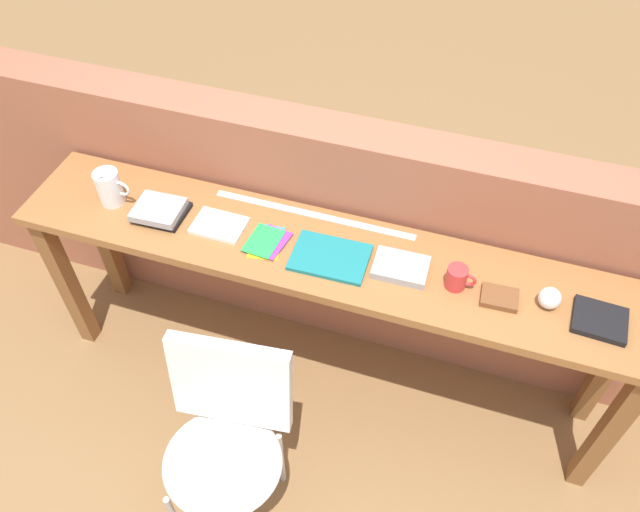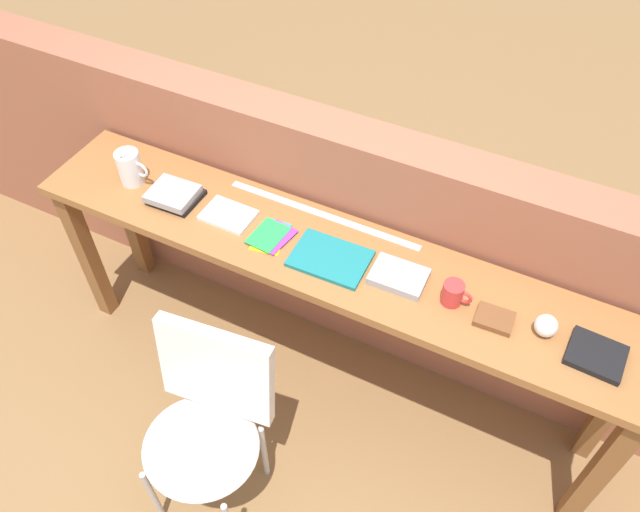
{
  "view_description": "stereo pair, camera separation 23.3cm",
  "coord_description": "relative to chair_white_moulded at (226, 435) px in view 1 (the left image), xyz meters",
  "views": [
    {
      "loc": [
        0.48,
        -1.23,
        2.64
      ],
      "look_at": [
        0.0,
        0.25,
        0.9
      ],
      "focal_mm": 35.0,
      "sensor_mm": 36.0,
      "label": 1
    },
    {
      "loc": [
        0.7,
        -1.14,
        2.64
      ],
      "look_at": [
        0.0,
        0.25,
        0.9
      ],
      "focal_mm": 35.0,
      "sensor_mm": 36.0,
      "label": 2
    }
  ],
  "objects": [
    {
      "name": "book_repair_rightmost",
      "position": [
        1.16,
        0.64,
        0.37
      ],
      "size": [
        0.19,
        0.17,
        0.02
      ],
      "primitive_type": "cube",
      "rotation": [
        0.0,
        0.0,
        -0.05
      ],
      "color": "black",
      "rests_on": "sideboard"
    },
    {
      "name": "sports_ball_small",
      "position": [
        0.99,
        0.66,
        0.39
      ],
      "size": [
        0.08,
        0.08,
        0.08
      ],
      "primitive_type": "sphere",
      "color": "silver",
      "rests_on": "sideboard"
    },
    {
      "name": "ground_plane",
      "position": [
        0.16,
        0.37,
        -0.53
      ],
      "size": [
        40.0,
        40.0,
        0.0
      ],
      "primitive_type": "plane",
      "color": "olive"
    },
    {
      "name": "leather_journal_brown",
      "position": [
        0.82,
        0.63,
        0.37
      ],
      "size": [
        0.13,
        0.11,
        0.02
      ],
      "primitive_type": "cube",
      "rotation": [
        0.0,
        0.0,
        0.05
      ],
      "color": "brown",
      "rests_on": "sideboard"
    },
    {
      "name": "pitcher_white",
      "position": [
        -0.75,
        0.66,
        0.43
      ],
      "size": [
        0.14,
        0.1,
        0.18
      ],
      "color": "white",
      "rests_on": "sideboard"
    },
    {
      "name": "sideboard",
      "position": [
        0.16,
        0.67,
        0.21
      ],
      "size": [
        2.5,
        0.44,
        0.88
      ],
      "color": "#996033",
      "rests_on": "ground"
    },
    {
      "name": "book_open_centre",
      "position": [
        0.19,
        0.63,
        0.36
      ],
      "size": [
        0.29,
        0.21,
        0.02
      ],
      "primitive_type": "cube",
      "rotation": [
        0.0,
        0.0,
        0.03
      ],
      "color": "#19757A",
      "rests_on": "sideboard"
    },
    {
      "name": "ruler_metal_back_edge",
      "position": [
        0.06,
        0.84,
        0.35
      ],
      "size": [
        0.84,
        0.03,
        0.0
      ],
      "primitive_type": "cube",
      "color": "silver",
      "rests_on": "sideboard"
    },
    {
      "name": "chair_white_moulded",
      "position": [
        0.0,
        0.0,
        0.0
      ],
      "size": [
        0.49,
        0.5,
        0.89
      ],
      "color": "white",
      "rests_on": "ground"
    },
    {
      "name": "magazine_cycling",
      "position": [
        -0.27,
        0.66,
        0.36
      ],
      "size": [
        0.21,
        0.15,
        0.02
      ],
      "primitive_type": "cube",
      "rotation": [
        0.0,
        0.0,
        -0.02
      ],
      "color": "white",
      "rests_on": "sideboard"
    },
    {
      "name": "mug",
      "position": [
        0.66,
        0.65,
        0.4
      ],
      "size": [
        0.11,
        0.08,
        0.09
      ],
      "color": "red",
      "rests_on": "sideboard"
    },
    {
      "name": "pamphlet_pile_colourful",
      "position": [
        -0.06,
        0.63,
        0.36
      ],
      "size": [
        0.16,
        0.19,
        0.01
      ],
      "color": "yellow",
      "rests_on": "sideboard"
    },
    {
      "name": "book_grey_hardcover",
      "position": [
        0.46,
        0.66,
        0.37
      ],
      "size": [
        0.2,
        0.15,
        0.03
      ],
      "primitive_type": "cube",
      "rotation": [
        0.0,
        0.0,
        0.02
      ],
      "color": "#9E9EA3",
      "rests_on": "sideboard"
    },
    {
      "name": "book_stack_leftmost",
      "position": [
        -0.53,
        0.64,
        0.38
      ],
      "size": [
        0.2,
        0.18,
        0.05
      ],
      "color": "black",
      "rests_on": "sideboard"
    },
    {
      "name": "brick_wall_back",
      "position": [
        0.16,
        1.01,
        0.07
      ],
      "size": [
        6.0,
        0.2,
        1.2
      ],
      "primitive_type": "cube",
      "color": "#9E5B42",
      "rests_on": "ground"
    }
  ]
}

